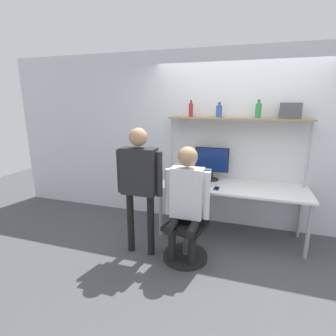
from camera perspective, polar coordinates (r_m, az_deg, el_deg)
The scene contains 14 objects.
ground_plane at distance 3.81m, azimuth 12.62°, elevation -16.65°, with size 12.00×12.00×0.00m, color #4C4C51.
wall_back at distance 4.14m, azimuth 14.73°, elevation 5.67°, with size 8.00×0.06×2.70m.
desk at distance 3.89m, azimuth 13.75°, elevation -4.72°, with size 2.07×0.77×0.76m.
shelf_unit at distance 3.92m, azimuth 14.70°, elevation 7.63°, with size 1.97×0.32×1.71m.
monitor at distance 4.03m, azimuth 9.46°, elevation 1.25°, with size 0.51×0.23×0.50m.
laptop at distance 3.73m, azimuth 6.87°, elevation -3.01°, with size 0.30×0.26×0.25m.
cell_phone at distance 3.69m, azimuth 10.51°, elevation -4.39°, with size 0.07×0.15×0.01m.
office_chair at distance 3.42m, azimuth 4.16°, elevation -14.64°, with size 0.56×0.56×0.92m.
person_seated at distance 3.15m, azimuth 4.01°, elevation -5.96°, with size 0.55×0.48×1.43m.
person_standing at distance 3.24m, azimuth -6.27°, elevation -1.72°, with size 0.60×0.22×1.64m.
bottle_green at distance 3.89m, azimuth 19.05°, elevation 11.78°, with size 0.08×0.08×0.25m.
bottle_red at distance 3.99m, azimuth 5.01°, elevation 12.52°, with size 0.06×0.06×0.24m.
bottle_blue at distance 3.92m, azimuth 11.07°, elevation 12.07°, with size 0.09×0.09×0.21m.
storage_box at distance 3.92m, azimuth 25.09°, elevation 11.22°, with size 0.25×0.21×0.21m.
Camera 1 is at (0.21, -3.27, 1.94)m, focal length 28.00 mm.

